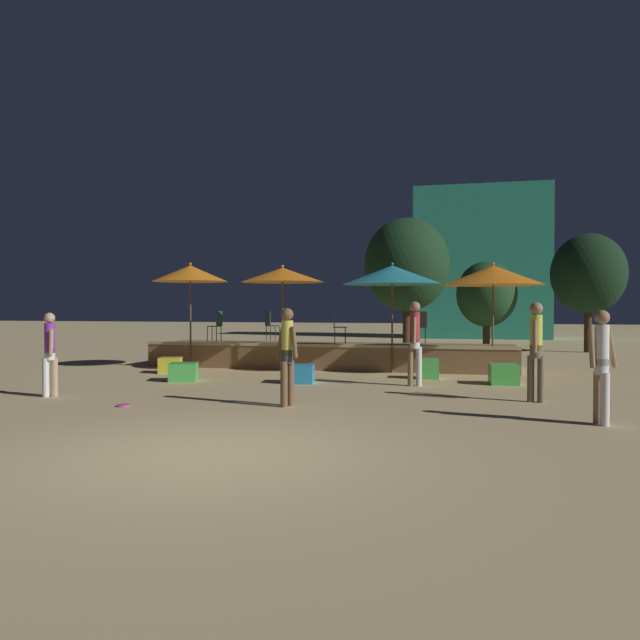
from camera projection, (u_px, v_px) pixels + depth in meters
ground_plane at (207, 454)px, 7.49m from camera, size 120.00×120.00×0.00m
wooden_deck at (331, 355)px, 18.44m from camera, size 10.57×2.56×0.74m
patio_umbrella_0 at (283, 275)px, 17.04m from camera, size 2.29×2.29×2.92m
patio_umbrella_1 at (493, 276)px, 16.16m from camera, size 2.62×2.62×2.92m
patio_umbrella_2 at (392, 275)px, 16.68m from camera, size 2.66×2.66×2.96m
patio_umbrella_3 at (190, 274)px, 17.85m from camera, size 2.15×2.15×3.04m
cube_seat_0 at (504, 374)px, 14.24m from camera, size 0.69×0.69×0.47m
cube_seat_1 at (170, 365)px, 16.70m from camera, size 0.71×0.71×0.41m
cube_seat_2 at (300, 374)px, 14.49m from camera, size 0.70×0.70×0.43m
cube_seat_3 at (428, 369)px, 15.39m from camera, size 0.57×0.57×0.49m
cube_seat_4 at (184, 372)px, 14.88m from camera, size 0.80×0.80×0.43m
person_0 at (415, 339)px, 13.91m from camera, size 0.31×0.57×1.89m
person_1 at (536, 346)px, 11.55m from camera, size 0.31×0.54×1.86m
person_2 at (50, 352)px, 12.27m from camera, size 0.43×0.43×1.66m
person_3 at (287, 353)px, 11.07m from camera, size 0.51×0.31×1.75m
person_4 at (602, 363)px, 9.33m from camera, size 0.48×0.29×1.72m
bistro_chair_0 at (337, 324)px, 17.68m from camera, size 0.42×0.42×0.90m
bistro_chair_1 at (420, 324)px, 17.53m from camera, size 0.48×0.48×0.90m
bistro_chair_2 at (217, 323)px, 18.57m from camera, size 0.40×0.40×0.90m
bistro_chair_3 at (270, 323)px, 19.07m from camera, size 0.48×0.48×0.90m
frisbee_disc at (123, 405)px, 11.08m from camera, size 0.23×0.23×0.03m
background_tree_0 at (407, 265)px, 23.11m from camera, size 3.15×3.15×5.07m
background_tree_1 at (588, 274)px, 24.18m from camera, size 2.83×2.83×4.62m
background_tree_2 at (487, 294)px, 25.06m from camera, size 2.40×2.40×3.61m
distant_building at (481, 264)px, 35.50m from camera, size 7.43×3.53×8.48m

